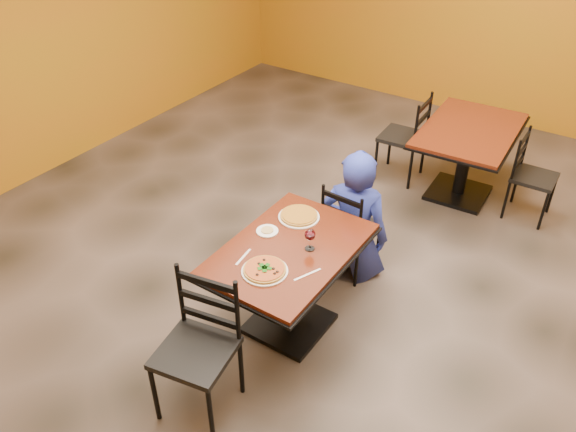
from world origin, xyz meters
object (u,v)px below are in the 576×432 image
Objects in this scene: pizza_main at (265,269)px; plate_far at (299,217)px; chair_second_left at (402,137)px; diner at (355,214)px; plate_main at (265,271)px; chair_main_near at (195,353)px; side_plate at (267,231)px; table_main at (289,269)px; chair_second_right at (534,178)px; table_second at (467,146)px; wine_glass at (310,238)px; pizza_far at (299,215)px; chair_main_far at (351,227)px.

pizza_main is 0.92× the size of plate_far.
diner reaches higher than chair_second_left.
plate_far is (-0.15, 0.65, 0.00)m from plate_main.
chair_main_near is 6.16× the size of side_plate.
chair_second_right reaches higher than table_main.
table_second is 2.48m from wine_glass.
side_plate is (0.01, -2.44, 0.29)m from chair_second_left.
chair_second_left reaches higher than plate_far.
chair_second_left is at bearing 98.76° from wine_glass.
diner reaches higher than chair_second_right.
diner reaches higher than table_second.
wine_glass is (-0.30, -2.44, 0.28)m from table_second.
diner is at bearing 68.55° from side_plate.
diner reaches higher than pizza_far.
chair_second_left reaches higher than table_second.
diner is at bearing 178.63° from chair_main_far.
chair_main_near is 1.30m from plate_far.
chair_main_far is 0.90m from side_plate.
table_second is 1.56× the size of chair_second_right.
chair_second_right is 2.52m from plate_far.
chair_second_right is at bearing 60.14° from pizza_far.
plate_far is at bearing -90.00° from pizza_far.
plate_main is 1.09× the size of pizza_main.
chair_second_left is 5.84× the size of side_plate.
chair_second_right reaches higher than plate_main.
chair_main_near is at bearing -0.22° from chair_second_left.
chair_main_near is at bearing -98.37° from table_second.
pizza_far is at bearing 102.91° from pizza_main.
pizza_far is at bearing 112.55° from table_main.
plate_far is (0.11, -2.16, 0.29)m from chair_second_left.
chair_second_left is at bearing 95.23° from plate_main.
chair_second_right is at bearing 0.00° from table_second.
side_plate reaches higher than table_main.
chair_second_left is at bearing 82.61° from chair_main_near.
plate_far is 0.40m from wine_glass.
table_main and table_second have the same top height.
side_plate is at bearing 150.58° from chair_second_right.
table_second is at bearing -99.52° from chair_main_far.
chair_second_right is (0.68, 0.00, -0.14)m from table_second.
pizza_far is at bearing 102.91° from plate_main.
chair_main_far is at bearing 87.22° from table_main.
table_second is at bearing 71.41° from chair_main_near.
diner is 4.08× the size of pizza_far.
side_plate is at bearing 55.49° from diner.
pizza_far is at bearing 133.85° from wine_glass.
plate_main is 0.02m from pizza_main.
chair_main_far is 5.35× the size of side_plate.
plate_far is 1.11× the size of pizza_far.
table_main is at bearing 90.67° from chair_main_far.
chair_main_near is 1.79m from chair_main_far.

